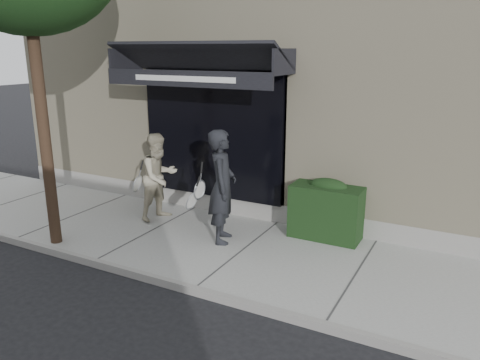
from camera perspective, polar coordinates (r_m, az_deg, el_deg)
The scene contains 7 objects.
ground at distance 8.40m, azimuth 0.41°, elevation -9.20°, with size 80.00×80.00×0.00m, color black.
sidewalk at distance 8.38m, azimuth 0.41°, elevation -8.83°, with size 20.00×3.00×0.12m, color gray.
curb at distance 7.18m, azimuth -5.46°, elevation -13.26°, with size 20.00×0.10×0.14m, color gray.
building_facade at distance 12.26m, azimuth 11.37°, elevation 11.66°, with size 14.30×8.04×5.64m.
hedge at distance 8.85m, azimuth 10.54°, elevation -3.56°, with size 1.30×0.70×1.14m.
pedestrian_front at distance 8.39m, azimuth -2.20°, elevation -0.81°, with size 0.89×0.98×2.07m.
pedestrian_back at distance 9.69m, azimuth -9.81°, elevation 0.39°, with size 0.87×1.04×1.79m.
Camera 1 is at (3.51, -6.76, 3.54)m, focal length 35.00 mm.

